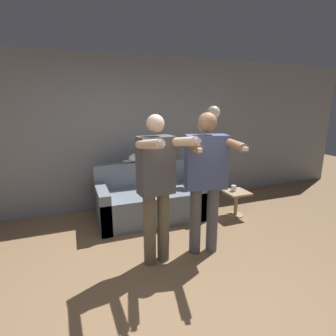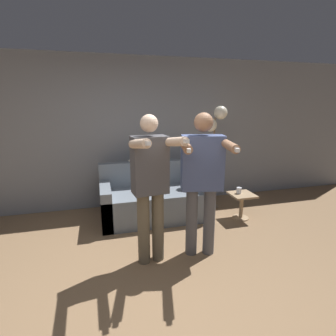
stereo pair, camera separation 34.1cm
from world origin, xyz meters
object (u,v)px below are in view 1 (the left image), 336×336
(floor_lamp, at_px, (208,126))
(cup, at_px, (234,188))
(couch, at_px, (150,200))
(person_left, at_px, (157,182))
(side_table, at_px, (236,199))
(cat, at_px, (139,157))
(person_right, at_px, (206,175))

(floor_lamp, relative_size, cup, 18.59)
(couch, relative_size, person_left, 0.99)
(side_table, bearing_deg, cup, 132.85)
(cat, relative_size, floor_lamp, 0.25)
(cat, relative_size, side_table, 1.07)
(couch, height_order, cup, couch)
(person_right, xyz_separation_m, side_table, (1.03, 0.80, -0.71))
(cat, height_order, cup, cat)
(side_table, bearing_deg, cat, 152.95)
(side_table, bearing_deg, couch, 162.55)
(person_left, xyz_separation_m, side_table, (1.64, 0.80, -0.68))
(person_right, distance_m, floor_lamp, 1.63)
(person_right, bearing_deg, cup, 52.36)
(couch, bearing_deg, cat, 106.68)
(person_right, relative_size, cup, 18.00)
(person_right, distance_m, cat, 1.59)
(floor_lamp, height_order, side_table, floor_lamp)
(couch, xyz_separation_m, side_table, (1.35, -0.42, 0.00))
(couch, distance_m, person_right, 1.45)
(person_right, bearing_deg, side_table, 49.97)
(side_table, xyz_separation_m, cup, (-0.04, 0.04, 0.17))
(floor_lamp, xyz_separation_m, side_table, (0.25, -0.57, -1.15))
(cup, bearing_deg, person_left, -152.33)
(side_table, bearing_deg, floor_lamp, 114.07)
(person_left, bearing_deg, couch, 69.75)
(cup, bearing_deg, cat, 153.64)
(person_left, relative_size, floor_lamp, 0.96)
(cat, relative_size, cup, 4.68)
(couch, relative_size, floor_lamp, 0.95)
(person_right, relative_size, side_table, 4.12)
(person_right, xyz_separation_m, floor_lamp, (0.78, 1.36, 0.44))
(couch, xyz_separation_m, person_left, (-0.29, -1.22, 0.69))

